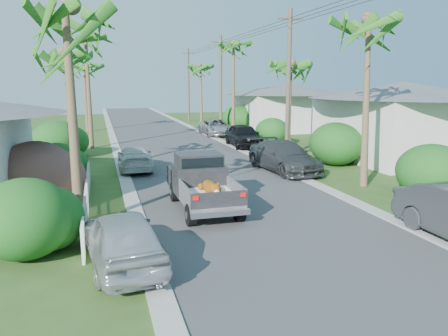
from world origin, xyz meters
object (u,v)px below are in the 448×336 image
object	(u,v)px
utility_pole_c	(221,85)
house_right_near	(402,124)
palm_l_c	(85,37)
parked_car_lf	(135,158)
palm_r_a	(371,20)
parked_car_rd	(216,127)
palm_l_a	(65,7)
palm_r_c	(234,44)
palm_l_d	(84,65)
pickup_truck	(201,181)
house_right_far	(285,109)
palm_l_b	(66,54)
parked_car_ln	(122,239)
palm_r_d	(201,66)
utility_pole_b	(288,85)
utility_pole_d	(188,84)
parked_car_rm	(284,157)
palm_r_b	(290,64)
parked_car_rf	(244,136)

from	to	relation	value
utility_pole_c	house_right_near	bearing A→B (deg)	-65.18
palm_l_c	utility_pole_c	xyz separation A→B (m)	(11.60, 6.00, -3.31)
parked_car_lf	palm_r_a	world-z (taller)	palm_r_a
parked_car_rd	parked_car_lf	world-z (taller)	parked_car_rd
palm_l_a	palm_l_c	world-z (taller)	palm_l_c
palm_l_c	house_right_near	size ratio (longest dim) A/B	1.02
palm_r_c	house_right_near	bearing A→B (deg)	-64.09
palm_r_c	palm_l_d	bearing A→B (deg)	147.79
pickup_truck	house_right_far	xyz separation A→B (m)	(14.76, 25.42, 1.11)
palm_l_a	palm_l_b	bearing A→B (deg)	93.81
parked_car_lf	palm_l_b	xyz separation A→B (m)	(-3.20, -0.66, 5.49)
parked_car_ln	palm_l_c	size ratio (longest dim) A/B	0.47
palm_l_b	palm_r_d	world-z (taller)	palm_r_d
utility_pole_b	utility_pole_c	size ratio (longest dim) A/B	1.00
utility_pole_d	house_right_far	bearing A→B (deg)	-60.35
utility_pole_b	house_right_near	bearing A→B (deg)	-7.70
parked_car_rd	utility_pole_d	bearing A→B (deg)	88.24
parked_car_rd	palm_l_a	size ratio (longest dim) A/B	0.64
utility_pole_c	utility_pole_d	xyz separation A→B (m)	(0.00, 15.00, 0.00)
parked_car_rm	palm_l_b	xyz separation A→B (m)	(-10.95, 1.88, 5.34)
palm_r_c	utility_pole_c	bearing A→B (deg)	106.70
parked_car_ln	palm_r_c	bearing A→B (deg)	-120.16
palm_r_b	utility_pole_b	size ratio (longest dim) A/B	0.80
palm_r_b	parked_car_rf	bearing A→B (deg)	109.43
parked_car_rm	palm_l_a	bearing A→B (deg)	-151.18
parked_car_ln	palm_l_c	xyz separation A→B (m)	(-1.00, 22.32, 7.18)
pickup_truck	palm_l_a	bearing A→B (deg)	-160.36
parked_car_rm	palm_l_b	size ratio (longest dim) A/B	0.75
palm_l_c	palm_r_c	bearing A→B (deg)	18.15
palm_r_b	palm_r_c	distance (m)	11.22
pickup_truck	palm_l_a	xyz separation A→B (m)	(-4.44, -1.58, 5.92)
house_right_far	palm_r_c	bearing A→B (deg)	-149.53
palm_r_b	palm_l_d	bearing A→B (deg)	124.59
palm_l_a	palm_r_b	bearing A→B (deg)	43.15
palm_r_c	utility_pole_b	xyz separation A→B (m)	(-0.60, -13.00, -3.51)
parked_car_ln	palm_l_b	world-z (taller)	palm_l_b
parked_car_rd	house_right_far	distance (m)	8.53
palm_l_a	house_right_near	distance (m)	21.72
pickup_truck	palm_l_c	bearing A→B (deg)	103.67
parked_car_rm	palm_l_d	xyz separation A→B (m)	(-10.65, 23.88, 5.64)
parked_car_lf	house_right_far	size ratio (longest dim) A/B	0.50
parked_car_rd	palm_l_c	world-z (taller)	palm_l_c
parked_car_rf	utility_pole_d	bearing A→B (deg)	91.31
palm_r_c	parked_car_ln	bearing A→B (deg)	-113.05
palm_l_d	parked_car_rf	bearing A→B (deg)	-51.51
palm_r_c	parked_car_lf	bearing A→B (deg)	-126.30
palm_r_a	house_right_near	bearing A→B (deg)	41.85
palm_l_c	parked_car_rd	bearing A→B (deg)	26.11
palm_l_c	palm_r_b	world-z (taller)	palm_l_c
palm_l_c	utility_pole_b	size ratio (longest dim) A/B	1.02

